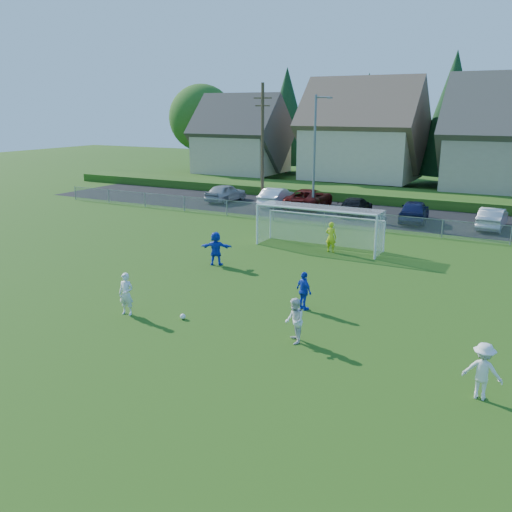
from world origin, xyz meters
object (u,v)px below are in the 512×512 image
object	(u,v)px
goalkeeper	(331,237)
car_c	(309,199)
car_b	(276,197)
car_d	(355,206)
player_blue_a	(304,291)
soccer_ball	(183,316)
car_a	(226,193)
player_white_b	(294,321)
soccer_goal	(320,220)
car_e	(414,211)
car_f	(492,218)
player_white_a	(126,294)
player_white_c	(483,371)
player_blue_b	(216,248)

from	to	relation	value
goalkeeper	car_c	distance (m)	14.07
goalkeeper	car_c	size ratio (longest dim) A/B	0.30
car_b	car_d	bearing A→B (deg)	170.35
player_blue_a	soccer_ball	bearing A→B (deg)	72.45
soccer_ball	car_c	size ratio (longest dim) A/B	0.04
player_blue_a	car_b	world-z (taller)	player_blue_a
player_blue_a	car_a	size ratio (longest dim) A/B	0.35
player_white_b	soccer_goal	world-z (taller)	soccer_goal
soccer_goal	player_white_b	bearing A→B (deg)	-72.14
car_a	player_white_b	bearing A→B (deg)	129.15
car_d	car_e	xyz separation A→B (m)	(4.60, -0.55, 0.12)
car_f	soccer_goal	size ratio (longest dim) A/B	0.60
player_white_a	car_f	world-z (taller)	player_white_a
soccer_ball	car_f	world-z (taller)	car_f
car_c	player_white_a	bearing A→B (deg)	93.25
player_white_b	player_blue_a	xyz separation A→B (m)	(-0.99, 3.16, -0.01)
player_white_c	car_a	distance (m)	35.14
player_blue_b	car_c	xyz separation A→B (m)	(-2.13, 17.80, -0.08)
player_blue_b	car_a	xyz separation A→B (m)	(-10.05, 17.61, -0.12)
player_white_b	car_b	world-z (taller)	player_white_b
car_e	soccer_goal	distance (m)	10.82
player_blue_a	goalkeeper	xyz separation A→B (m)	(-2.28, 9.27, 0.08)
player_white_a	car_b	xyz separation A→B (m)	(-5.61, 25.21, -0.08)
player_blue_b	car_c	world-z (taller)	player_blue_b
car_f	car_a	bearing A→B (deg)	-0.56
player_white_b	car_a	xyz separation A→B (m)	(-17.73, 24.69, -0.04)
player_blue_b	goalkeeper	size ratio (longest dim) A/B	1.01
player_white_a	car_c	xyz separation A→B (m)	(-2.78, 25.55, -0.04)
player_white_c	player_white_a	bearing A→B (deg)	0.75
car_f	car_c	bearing A→B (deg)	-2.96
player_white_c	car_c	world-z (taller)	player_white_c
car_d	player_white_c	bearing A→B (deg)	110.79
player_white_c	player_blue_a	world-z (taller)	player_white_c
player_blue_a	soccer_goal	size ratio (longest dim) A/B	0.22
goalkeeper	player_white_c	bearing A→B (deg)	129.51
goalkeeper	car_e	distance (m)	11.23
soccer_goal	car_a	bearing A→B (deg)	139.43
soccer_ball	car_c	bearing A→B (deg)	101.46
car_f	player_white_b	bearing A→B (deg)	82.05
player_white_b	player_white_c	size ratio (longest dim) A/B	0.96
player_white_c	car_a	size ratio (longest dim) A/B	0.37
player_white_c	car_b	xyz separation A→B (m)	(-18.89, 25.54, -0.06)
goalkeeper	car_b	distance (m)	15.32
player_blue_b	car_a	distance (m)	20.28
player_white_a	car_d	size ratio (longest dim) A/B	0.36
soccer_ball	player_white_a	bearing A→B (deg)	-164.90
player_blue_a	car_b	bearing A→B (deg)	-29.41
car_e	player_blue_b	bearing A→B (deg)	61.05
player_blue_a	car_f	xyz separation A→B (m)	(5.29, 20.39, -0.07)
player_white_a	car_f	distance (m)	26.74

